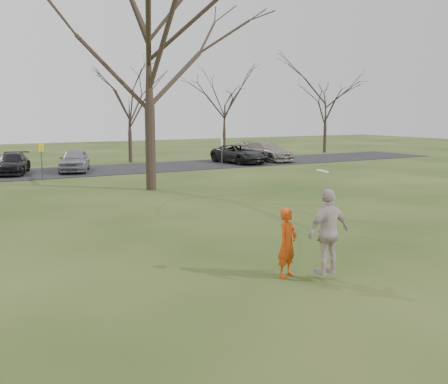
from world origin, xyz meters
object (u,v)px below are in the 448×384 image
(player_defender, at_px, (287,243))
(car_3, at_px, (12,163))
(car_4, at_px, (75,160))
(big_tree, at_px, (148,47))
(catching_play, at_px, (328,232))
(car_6, at_px, (239,154))
(car_7, at_px, (266,151))

(player_defender, xyz_separation_m, car_3, (-2.79, 25.18, -0.13))
(player_defender, bearing_deg, car_4, 65.53)
(player_defender, bearing_deg, big_tree, 58.53)
(catching_play, height_order, big_tree, big_tree)
(car_6, height_order, car_7, car_7)
(catching_play, xyz_separation_m, big_tree, (1.75, 15.40, 5.85))
(car_6, relative_size, big_tree, 0.36)
(car_3, xyz_separation_m, car_6, (16.10, -0.99, 0.05))
(catching_play, bearing_deg, car_6, 63.02)
(player_defender, relative_size, car_7, 0.32)
(player_defender, height_order, car_6, player_defender)
(car_3, distance_m, car_7, 18.89)
(car_6, bearing_deg, car_7, 3.48)
(catching_play, bearing_deg, car_3, 97.58)
(car_3, xyz_separation_m, catching_play, (3.44, -25.86, 0.46))
(car_6, xyz_separation_m, big_tree, (-10.91, -9.46, 6.26))
(car_6, xyz_separation_m, catching_play, (-12.66, -24.87, 0.41))
(car_3, xyz_separation_m, car_7, (18.89, -0.49, 0.10))
(catching_play, relative_size, big_tree, 0.17)
(player_defender, distance_m, catching_play, 0.99)
(car_4, bearing_deg, player_defender, -72.97)
(car_4, distance_m, big_tree, 11.75)
(car_4, bearing_deg, catching_play, -71.44)
(car_6, bearing_deg, catching_play, -123.63)
(car_6, xyz_separation_m, car_7, (2.79, 0.50, 0.05))
(car_4, height_order, catching_play, catching_play)
(player_defender, height_order, car_7, player_defender)
(car_6, bearing_deg, player_defender, -125.46)
(car_3, relative_size, car_4, 1.03)
(car_3, height_order, car_4, car_4)
(car_6, bearing_deg, car_4, 171.49)
(player_defender, distance_m, big_tree, 16.15)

